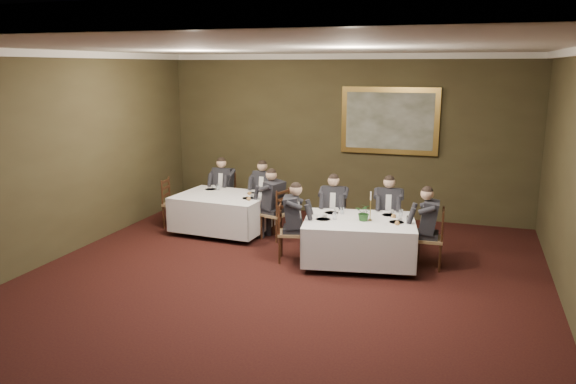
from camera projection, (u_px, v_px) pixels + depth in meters
The scene contains 27 objects.
ground at pixel (264, 300), 7.96m from camera, with size 10.00×10.00×0.00m, color black.
ceiling at pixel (261, 46), 7.19m from camera, with size 8.00×10.00×0.10m, color silver.
back_wall at pixel (344, 136), 12.21m from camera, with size 8.00×0.10×3.50m, color #38311C.
left_wall at pixel (24, 163), 8.80m from camera, with size 0.10×10.00×3.50m, color #38311C.
crown_molding at pixel (261, 50), 7.21m from camera, with size 8.00×10.00×0.12m.
table_main at pixel (359, 238), 9.33m from camera, with size 2.03×1.68×0.67m.
table_second at pixel (223, 210), 11.10m from camera, with size 1.88×1.48×0.67m.
chair_main_backleft at pixel (333, 230), 10.34m from camera, with size 0.48×0.46×1.00m.
diner_main_backleft at pixel (334, 218), 10.28m from camera, with size 0.45×0.51×1.35m.
chair_main_backright at pixel (387, 233), 10.20m from camera, with size 0.49×0.47×1.00m.
diner_main_backright at pixel (388, 221), 10.14m from camera, with size 0.46×0.53×1.35m.
chair_main_endleft at pixel (290, 244), 9.53m from camera, with size 0.51×0.53×1.00m.
diner_main_endleft at pixel (291, 231), 9.48m from camera, with size 0.56×0.50×1.35m.
chair_main_endright at pixel (430, 251), 9.20m from camera, with size 0.44×0.46×1.00m.
diner_main_endright at pixel (430, 237), 9.15m from camera, with size 0.50×0.43×1.35m.
chair_sec_backleft at pixel (224, 206), 12.14m from camera, with size 0.44×0.42×1.00m.
diner_sec_backleft at pixel (224, 196), 12.08m from camera, with size 0.42×0.48×1.35m.
chair_sec_backright at pixel (265, 210), 11.79m from camera, with size 0.47×0.45×1.00m.
diner_sec_backright at pixel (264, 200), 11.73m from camera, with size 0.44×0.51×1.35m.
chair_sec_endright at pixel (275, 225), 10.71m from camera, with size 0.53×0.55×1.00m.
diner_sec_endright at pixel (275, 213), 10.67m from camera, with size 0.58×0.53×1.35m.
chair_sec_endleft at pixel (175, 213), 11.56m from camera, with size 0.48×0.49×1.00m.
centerpiece at pixel (364, 212), 9.17m from camera, with size 0.27×0.24×0.31m, color #2D5926.
candlestick at pixel (370, 209), 9.19m from camera, with size 0.07×0.07×0.50m.
place_setting_table_main at pixel (335, 211), 9.70m from camera, with size 0.33×0.31×0.14m.
place_setting_table_second at pixel (214, 188), 11.55m from camera, with size 0.33×0.31×0.14m.
painting at pixel (390, 121), 11.77m from camera, with size 2.04×0.09×1.40m.
Camera 1 is at (2.66, -6.95, 3.25)m, focal length 35.00 mm.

